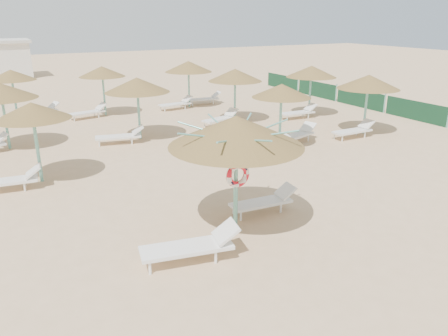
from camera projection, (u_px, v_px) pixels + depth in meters
name	position (u px, v px, depth m)	size (l,w,h in m)	color
ground	(244.00, 218.00, 11.85)	(120.00, 120.00, 0.00)	tan
main_palapa	(236.00, 132.00, 10.46)	(3.31, 3.31, 2.97)	#66B1A2
lounger_main_a	(193.00, 245.00, 9.69)	(2.29, 1.04, 0.80)	white
lounger_main_b	(265.00, 201.00, 12.16)	(1.92, 0.68, 0.69)	white
palapa_field	(180.00, 81.00, 20.56)	(18.46, 12.99, 2.71)	#66B1A2
windbreak_fence	(360.00, 99.00, 26.21)	(0.08, 19.84, 1.10)	#174728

